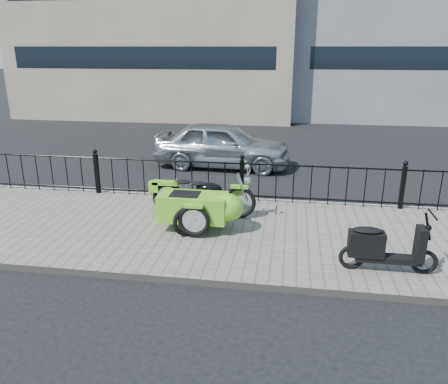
% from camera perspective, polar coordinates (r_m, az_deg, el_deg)
% --- Properties ---
extents(ground, '(120.00, 120.00, 0.00)m').
position_cam_1_polar(ground, '(8.95, 1.33, -4.53)').
color(ground, black).
rests_on(ground, ground).
extents(sidewalk, '(30.00, 3.80, 0.12)m').
position_cam_1_polar(sidewalk, '(8.47, 0.89, -5.47)').
color(sidewalk, '#686258').
rests_on(sidewalk, ground).
extents(curb, '(30.00, 0.10, 0.12)m').
position_cam_1_polar(curb, '(10.26, 2.40, -1.11)').
color(curb, gray).
rests_on(curb, ground).
extents(iron_fence, '(14.11, 0.11, 1.08)m').
position_cam_1_polar(iron_fence, '(9.96, 2.35, 1.48)').
color(iron_fence, black).
rests_on(iron_fence, sidewalk).
extents(motorcycle_sidecar, '(2.28, 1.48, 0.98)m').
position_cam_1_polar(motorcycle_sidecar, '(8.44, -2.67, -1.66)').
color(motorcycle_sidecar, black).
rests_on(motorcycle_sidecar, sidewalk).
extents(scooter, '(1.50, 0.44, 1.02)m').
position_cam_1_polar(scooter, '(7.29, 19.93, -6.87)').
color(scooter, black).
rests_on(scooter, sidewalk).
extents(spare_tire, '(0.52, 0.42, 0.59)m').
position_cam_1_polar(spare_tire, '(8.16, -4.80, -3.82)').
color(spare_tire, black).
rests_on(spare_tire, sidewalk).
extents(sedan_car, '(4.13, 1.83, 1.38)m').
position_cam_1_polar(sedan_car, '(13.20, -0.20, 6.21)').
color(sedan_car, '#B5B8BC').
rests_on(sedan_car, ground).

